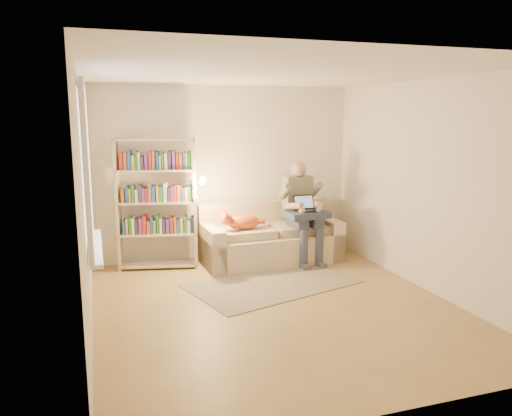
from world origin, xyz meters
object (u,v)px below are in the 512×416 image
object	(u,v)px
person	(302,206)
bookshelf	(157,197)
laptop	(307,207)
sofa	(269,240)
cat	(241,222)

from	to	relation	value
person	bookshelf	world-z (taller)	bookshelf
person	laptop	size ratio (longest dim) A/B	4.65
sofa	laptop	xyz separation A→B (m)	(0.48, -0.27, 0.54)
cat	bookshelf	size ratio (longest dim) A/B	0.38
person	cat	size ratio (longest dim) A/B	2.09
laptop	sofa	bearing A→B (deg)	148.02
cat	bookshelf	world-z (taller)	bookshelf
laptop	bookshelf	distance (m)	2.15
person	laptop	distance (m)	0.14
sofa	bookshelf	bearing A→B (deg)	172.37
person	cat	bearing A→B (deg)	178.52
sofa	bookshelf	world-z (taller)	bookshelf
person	cat	world-z (taller)	person
person	laptop	xyz separation A→B (m)	(0.02, -0.14, 0.01)
sofa	bookshelf	distance (m)	1.78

